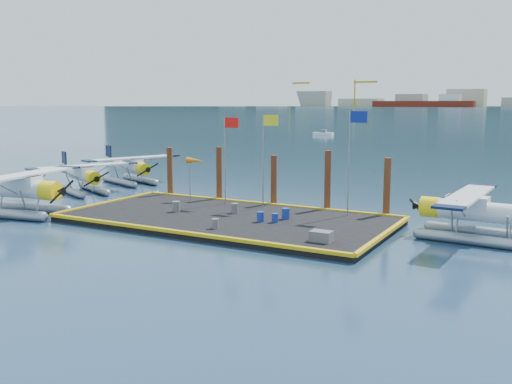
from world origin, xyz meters
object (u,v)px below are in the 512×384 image
seaplane_b (83,177)px  drum_1 (275,218)px  seaplane_d (474,214)px  piling_0 (170,173)px  seaplane_a (18,191)px  piling_3 (328,183)px  piling_4 (387,189)px  drum_5 (235,208)px  flagpole_blue (352,147)px  seaplane_c (131,168)px  crate (321,236)px  drum_3 (215,224)px  drum_2 (260,217)px  piling_1 (219,176)px  drum_0 (176,207)px  flagpole_red (227,147)px  flagpole_yellow (266,147)px  windsock (195,162)px  piling_2 (274,182)px  drum_4 (286,214)px

seaplane_b → drum_1: seaplane_b is taller
seaplane_d → piling_0: size_ratio=2.36×
seaplane_d → seaplane_a: bearing=107.6°
seaplane_b → piling_3: bearing=118.5°
drum_1 → piling_4: piling_4 is taller
seaplane_a → piling_4: 24.07m
piling_0 → drum_5: bearing=-27.1°
seaplane_a → flagpole_blue: 21.99m
seaplane_b → seaplane_c: bearing=-152.1°
crate → flagpole_blue: bearing=97.4°
seaplane_a → seaplane_c: bearing=-177.2°
seaplane_b → drum_5: bearing=104.6°
seaplane_c → crate: size_ratio=8.21×
flagpole_blue → drum_3: bearing=-127.8°
drum_2 → drum_5: (-2.72, 1.59, 0.01)m
crate → piling_4: piling_4 is taller
drum_3 → flagpole_blue: bearing=52.2°
piling_1 → piling_3: size_ratio=0.98×
drum_5 → flagpole_blue: flagpole_blue is taller
seaplane_b → flagpole_blue: bearing=114.2°
piling_1 → seaplane_d: bearing=-9.3°
seaplane_d → piling_4: (-5.65, 2.98, 0.54)m
seaplane_a → flagpole_blue: size_ratio=1.61×
drum_2 → drum_3: drum_2 is taller
drum_0 → flagpole_red: bearing=71.3°
flagpole_yellow → piling_0: (-9.20, 1.60, -2.51)m
seaplane_a → drum_2: seaplane_a is taller
seaplane_c → piling_3: piling_3 is taller
drum_2 → windsock: (-7.63, 4.28, 2.52)m
drum_1 → drum_2: size_ratio=0.90×
seaplane_b → piling_3: size_ratio=2.00×
drum_3 → drum_5: (-1.33, 4.38, 0.04)m
seaplane_c → flagpole_red: flagpole_red is taller
piling_0 → seaplane_c: bearing=149.0°
flagpole_red → drum_5: bearing=-51.1°
flagpole_red → piling_4: bearing=8.4°
piling_0 → piling_4: size_ratio=1.00×
piling_0 → piling_2: 9.00m
drum_4 → crate: (4.03, -4.19, -0.07)m
drum_3 → flagpole_blue: flagpole_blue is taller
seaplane_c → drum_1: size_ratio=16.46×
drum_5 → windsock: windsock is taller
seaplane_d → flagpole_blue: bearing=82.6°
flagpole_yellow → windsock: size_ratio=1.99×
drum_3 → windsock: windsock is taller
drum_1 → flagpole_yellow: 6.18m
windsock → seaplane_d: bearing=-4.1°
drum_1 → seaplane_d: bearing=13.7°
piling_1 → seaplane_c: bearing=158.8°
seaplane_b → flagpole_yellow: bearing=114.0°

